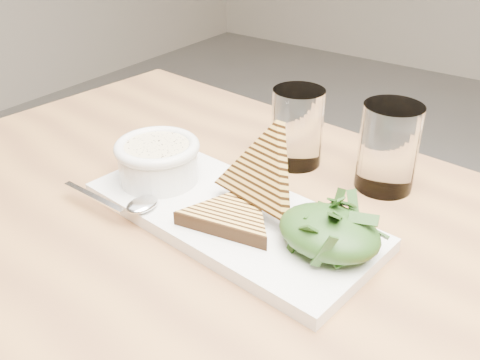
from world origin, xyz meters
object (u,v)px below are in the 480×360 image
Objects in this scene: glass_near at (297,127)px; glass_far at (388,147)px; table_top at (227,254)px; platter at (231,215)px; soup_bowl at (159,166)px.

glass_near is 0.14m from glass_far.
glass_near is at bearing 99.60° from table_top.
glass_far is (0.12, 0.19, 0.05)m from platter.
glass_far reaches higher than soup_bowl.
table_top is at bearing -58.98° from platter.
glass_far reaches higher than platter.
glass_far reaches higher than table_top.
table_top is at bearing -113.24° from glass_far.
glass_far is at bearing 58.11° from platter.
glass_far is (0.14, 0.01, 0.00)m from glass_near.
soup_bowl is at bearing 164.63° from table_top.
glass_near reaches higher than soup_bowl.
soup_bowl reaches higher than platter.
table_top is 0.24m from glass_near.
glass_far is (0.24, 0.19, 0.02)m from soup_bowl.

